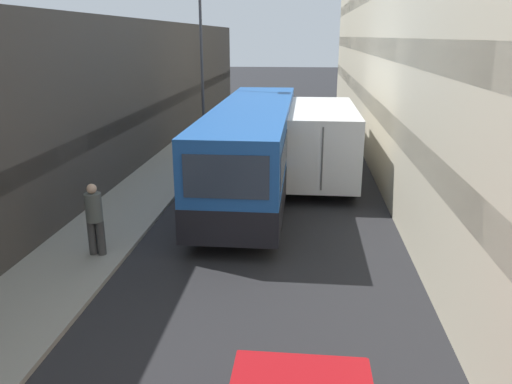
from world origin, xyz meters
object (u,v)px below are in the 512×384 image
(box_truck, at_px, (319,136))
(street_lamp, at_px, (201,26))
(bus, at_px, (253,146))
(pedestrian, at_px, (95,217))
(panel_van, at_px, (267,114))

(box_truck, distance_m, street_lamp, 6.98)
(bus, xyz_separation_m, pedestrian, (-3.17, -5.95, -0.52))
(bus, distance_m, panel_van, 10.79)
(panel_van, xyz_separation_m, pedestrian, (-2.84, -16.72, -0.01))
(panel_van, bearing_deg, street_lamp, -112.91)
(bus, distance_m, box_truck, 3.32)
(box_truck, height_order, panel_van, box_truck)
(pedestrian, bearing_deg, street_lamp, 87.77)
(bus, height_order, panel_van, bus)
(bus, xyz_separation_m, street_lamp, (-2.74, 5.08, 3.98))
(pedestrian, bearing_deg, panel_van, 80.37)
(bus, height_order, street_lamp, street_lamp)
(box_truck, bearing_deg, panel_van, 107.41)
(bus, relative_size, box_truck, 1.40)
(box_truck, relative_size, pedestrian, 4.81)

